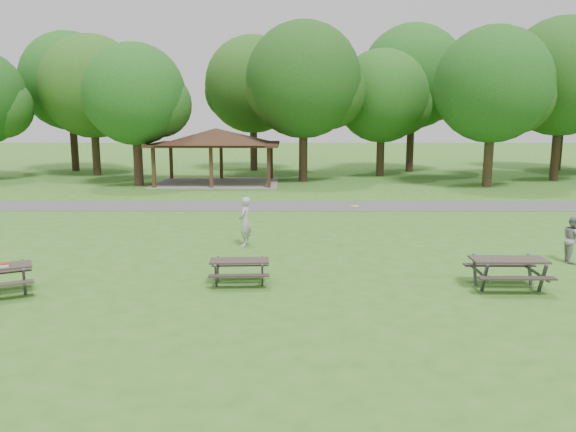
% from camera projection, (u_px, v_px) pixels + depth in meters
% --- Properties ---
extents(ground, '(160.00, 160.00, 0.00)m').
position_uv_depth(ground, '(251.00, 289.00, 15.26)').
color(ground, '#34691E').
rests_on(ground, ground).
extents(asphalt_path, '(120.00, 3.20, 0.02)m').
position_uv_depth(asphalt_path, '(269.00, 206.00, 29.03)').
color(asphalt_path, '#49494B').
rests_on(asphalt_path, ground).
extents(pavilion, '(8.60, 7.01, 3.76)m').
position_uv_depth(pavilion, '(216.00, 138.00, 38.34)').
color(pavilion, '#342213').
rests_on(pavilion, ground).
extents(tree_row_c, '(8.19, 7.80, 10.67)m').
position_uv_depth(tree_row_c, '(94.00, 90.00, 42.70)').
color(tree_row_c, '#302215').
rests_on(tree_row_c, ground).
extents(tree_row_d, '(6.93, 6.60, 9.27)m').
position_uv_depth(tree_row_d, '(137.00, 97.00, 36.42)').
color(tree_row_d, '#301F15').
rests_on(tree_row_d, ground).
extents(tree_row_e, '(8.40, 8.00, 11.02)m').
position_uv_depth(tree_row_e, '(305.00, 84.00, 38.67)').
color(tree_row_e, '#301F15').
rests_on(tree_row_e, ground).
extents(tree_row_f, '(7.35, 7.00, 9.55)m').
position_uv_depth(tree_row_f, '(383.00, 99.00, 42.26)').
color(tree_row_f, '#302015').
rests_on(tree_row_f, ground).
extents(tree_row_g, '(7.77, 7.40, 10.25)m').
position_uv_depth(tree_row_g, '(494.00, 88.00, 35.76)').
color(tree_row_g, '#322416').
rests_on(tree_row_g, ground).
extents(tree_row_h, '(8.61, 8.20, 11.37)m').
position_uv_depth(tree_row_h, '(563.00, 80.00, 39.05)').
color(tree_row_h, black).
rests_on(tree_row_h, ground).
extents(tree_deep_a, '(8.40, 8.00, 11.38)m').
position_uv_depth(tree_deep_a, '(72.00, 84.00, 46.05)').
color(tree_deep_a, black).
rests_on(tree_deep_a, ground).
extents(tree_deep_b, '(8.40, 8.00, 11.13)m').
position_uv_depth(tree_deep_b, '(254.00, 87.00, 46.53)').
color(tree_deep_b, '#311E16').
rests_on(tree_deep_b, ground).
extents(tree_deep_c, '(8.82, 8.40, 11.90)m').
position_uv_depth(tree_deep_c, '(414.00, 80.00, 45.41)').
color(tree_deep_c, '#311E16').
rests_on(tree_deep_c, ground).
extents(tree_deep_d, '(8.40, 8.00, 11.27)m').
position_uv_depth(tree_deep_d, '(565.00, 86.00, 46.91)').
color(tree_deep_d, black).
rests_on(tree_deep_d, ground).
extents(picnic_table_middle, '(1.71, 1.40, 0.72)m').
position_uv_depth(picnic_table_middle, '(240.00, 266.00, 15.66)').
color(picnic_table_middle, '#302822').
rests_on(picnic_table_middle, ground).
extents(picnic_table_far, '(2.01, 1.63, 0.86)m').
position_uv_depth(picnic_table_far, '(508.00, 266.00, 15.22)').
color(picnic_table_far, '#332B24').
rests_on(picnic_table_far, ground).
extents(frisbee_in_flight, '(0.35, 0.35, 0.02)m').
position_uv_depth(frisbee_in_flight, '(355.00, 206.00, 19.23)').
color(frisbee_in_flight, yellow).
rests_on(frisbee_in_flight, ground).
extents(frisbee_thrower, '(0.55, 0.72, 1.77)m').
position_uv_depth(frisbee_thrower, '(245.00, 222.00, 20.17)').
color(frisbee_thrower, '#AEAEB1').
rests_on(frisbee_thrower, ground).
extents(frisbee_catcher, '(0.67, 0.81, 1.51)m').
position_uv_depth(frisbee_catcher, '(573.00, 239.00, 17.93)').
color(frisbee_catcher, gray).
rests_on(frisbee_catcher, ground).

